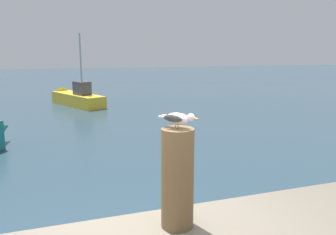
{
  "coord_description": "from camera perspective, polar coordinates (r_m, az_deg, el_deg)",
  "views": [
    {
      "loc": [
        -0.56,
        -2.97,
        2.68
      ],
      "look_at": [
        0.43,
        -0.11,
        2.1
      ],
      "focal_mm": 36.35,
      "sensor_mm": 36.0,
      "label": 1
    }
  ],
  "objects": [
    {
      "name": "boat_yellow",
      "position": [
        18.59,
        -15.55,
        3.29
      ],
      "size": [
        2.73,
        4.72,
        3.76
      ],
      "color": "yellow",
      "rests_on": "ground_plane"
    },
    {
      "name": "mooring_post",
      "position": [
        3.0,
        1.59,
        -10.18
      ],
      "size": [
        0.29,
        0.29,
        0.89
      ],
      "primitive_type": "cylinder",
      "color": "brown",
      "rests_on": "harbor_quay"
    },
    {
      "name": "seagull",
      "position": [
        2.84,
        1.75,
        -0.12
      ],
      "size": [
        0.25,
        0.35,
        0.14
      ],
      "color": "tan",
      "rests_on": "mooring_post"
    }
  ]
}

